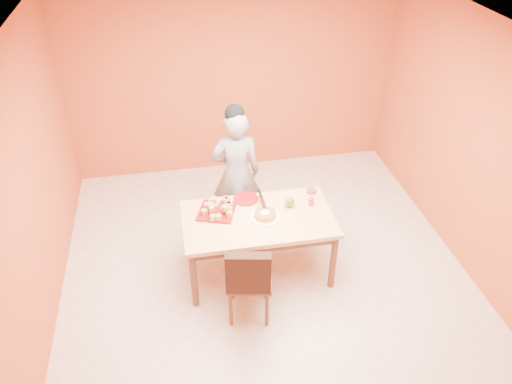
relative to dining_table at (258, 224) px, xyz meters
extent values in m
plane|color=beige|center=(0.08, -0.17, -0.67)|extent=(5.00, 5.00, 0.00)
plane|color=white|center=(0.08, -0.17, 2.03)|extent=(5.00, 5.00, 0.00)
plane|color=#C14D2C|center=(0.08, 2.33, 0.68)|extent=(4.50, 0.00, 4.50)
plane|color=#C14D2C|center=(-2.17, -0.17, 0.68)|extent=(0.00, 5.00, 5.00)
plane|color=#C14D2C|center=(2.33, -0.17, 0.68)|extent=(0.00, 5.00, 5.00)
cube|color=#E9BA7A|center=(0.00, 0.00, 0.07)|extent=(1.60, 0.90, 0.05)
cube|color=brown|center=(0.00, 0.00, -0.01)|extent=(1.48, 0.78, 0.10)
cylinder|color=brown|center=(-0.74, -0.39, -0.31)|extent=(0.07, 0.07, 0.71)
cylinder|color=brown|center=(-0.74, 0.39, -0.31)|extent=(0.07, 0.07, 0.71)
cylinder|color=brown|center=(0.74, -0.39, -0.31)|extent=(0.07, 0.07, 0.71)
cylinder|color=brown|center=(0.74, 0.39, -0.31)|extent=(0.07, 0.07, 0.71)
imported|color=gray|center=(-0.11, 0.83, 0.14)|extent=(0.60, 0.41, 1.61)
cube|color=maroon|center=(-0.42, 0.17, 0.11)|extent=(0.48, 0.48, 0.02)
cylinder|color=maroon|center=(-0.07, 0.35, 0.10)|extent=(0.36, 0.36, 0.02)
cylinder|color=white|center=(0.07, -0.01, 0.10)|extent=(0.32, 0.32, 0.01)
cylinder|color=orange|center=(0.07, -0.01, 0.13)|extent=(0.27, 0.27, 0.05)
cube|color=white|center=(0.08, 0.17, 0.17)|extent=(0.05, 0.23, 0.01)
ellipsoid|color=olive|center=(0.37, 0.12, 0.16)|extent=(0.12, 0.10, 0.14)
cylinder|color=#DB2054|center=(0.61, 0.12, 0.14)|extent=(0.08, 0.08, 0.09)
cylinder|color=#39240F|center=(0.68, 0.35, 0.11)|extent=(0.13, 0.13, 0.03)
camera|label=1|loc=(-0.79, -4.10, 3.34)|focal=35.00mm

